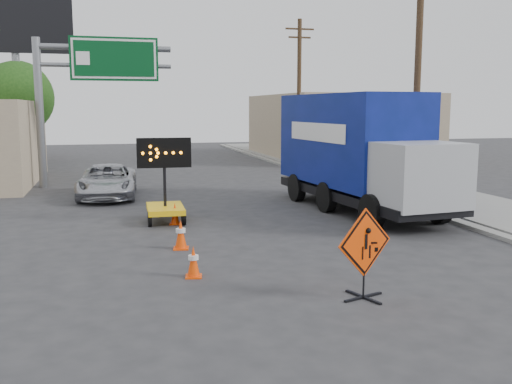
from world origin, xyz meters
name	(u,v)px	position (x,y,z in m)	size (l,w,h in m)	color
ground	(304,302)	(0.00, 0.00, 0.00)	(100.00, 100.00, 0.00)	#2D2D30
curb_right	(343,184)	(7.20, 15.00, 0.06)	(0.40, 60.00, 0.12)	gray
sidewalk_right	(387,183)	(9.50, 15.00, 0.07)	(4.00, 60.00, 0.15)	gray
building_right_far	(336,126)	(13.00, 30.00, 2.30)	(10.00, 14.00, 4.60)	tan
highway_gantry	(85,77)	(-4.43, 17.96, 5.07)	(6.18, 0.38, 6.90)	slate
billboard	(17,42)	(-8.35, 25.87, 7.35)	(6.10, 0.54, 9.85)	slate
utility_pole_near	(417,81)	(8.00, 10.00, 4.68)	(1.80, 0.26, 9.00)	#47311E
utility_pole_far	(299,91)	(8.00, 24.00, 4.68)	(1.80, 0.26, 9.00)	#47311E
tree_left_near	(17,98)	(-8.00, 22.00, 4.16)	(3.71, 3.71, 6.03)	#47311E
tree_left_far	(19,93)	(-9.00, 30.00, 4.60)	(4.10, 4.10, 6.66)	#47311E
construction_sign	(365,251)	(1.19, -0.08, 0.94)	(1.28, 0.92, 1.78)	black
arrow_board	(165,203)	(-1.80, 8.45, 0.62)	(1.72, 1.95, 2.72)	yellow
pickup_truck	(107,181)	(-3.61, 14.16, 0.68)	(2.25, 4.87, 1.35)	#B5B7BD
box_truck	(359,158)	(5.14, 8.84, 1.88)	(3.42, 8.96, 4.16)	black
cone_a	(193,262)	(-1.81, 2.14, 0.35)	(0.41, 0.41, 0.70)	#FF4305
cone_b	(181,234)	(-1.76, 4.73, 0.39)	(0.45, 0.45, 0.78)	#FF4305
cone_c	(175,213)	(-1.54, 7.98, 0.34)	(0.41, 0.41, 0.69)	#FF4305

